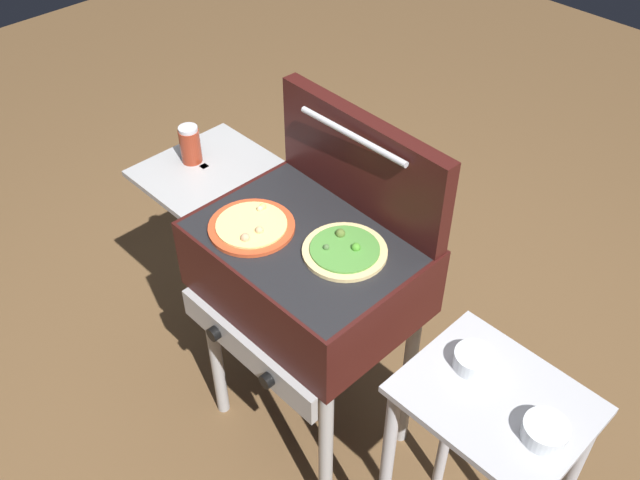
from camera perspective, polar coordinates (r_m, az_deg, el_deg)
name	(u,v)px	position (r m, az deg, el deg)	size (l,w,h in m)	color
ground_plane	(311,421)	(2.64, -0.78, -14.63)	(8.00, 8.00, 0.00)	brown
grill	(304,272)	(2.06, -1.33, -2.63)	(0.96, 0.53, 0.90)	#38110F
grill_lid_open	(362,162)	(1.99, 3.45, 6.39)	(0.63, 0.09, 0.30)	#38110F
pizza_veggie	(345,250)	(1.91, 2.04, -0.84)	(0.24, 0.24, 0.04)	#E0C17F
pizza_cheese	(252,226)	(1.99, -5.61, 1.12)	(0.25, 0.25, 0.04)	#C64723
sauce_jar	(190,144)	(2.26, -10.59, 7.69)	(0.07, 0.07, 0.13)	maroon
prep_table	(482,451)	(1.95, 13.13, -16.48)	(0.44, 0.36, 0.80)	#B2B2B7
topping_bowl_near	(545,432)	(1.71, 17.94, -14.71)	(0.11, 0.11, 0.04)	silver
topping_bowl_far	(474,360)	(1.80, 12.49, -9.59)	(0.10, 0.10, 0.04)	silver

